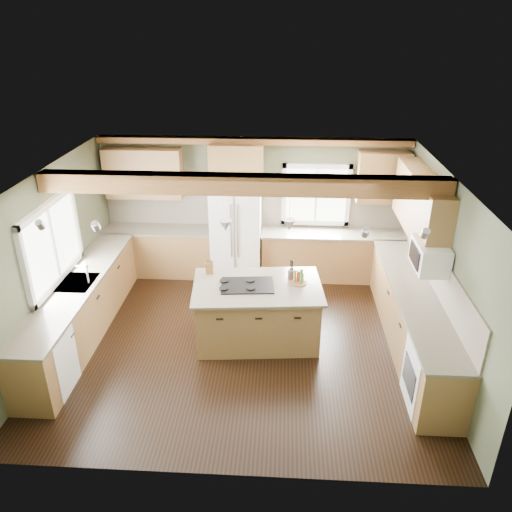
{
  "coord_description": "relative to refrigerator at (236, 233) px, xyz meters",
  "views": [
    {
      "loc": [
        0.56,
        -6.34,
        4.49
      ],
      "look_at": [
        0.17,
        0.3,
        1.31
      ],
      "focal_mm": 35.0,
      "sensor_mm": 36.0,
      "label": 1
    }
  ],
  "objects": [
    {
      "name": "sink",
      "position": [
        -2.2,
        -2.07,
        0.01
      ],
      "size": [
        0.5,
        0.65,
        0.03
      ],
      "primitive_type": "cube",
      "color": "#262628",
      "rests_on": "counter_left"
    },
    {
      "name": "pendant_right",
      "position": [
        0.95,
        -1.98,
        0.98
      ],
      "size": [
        0.18,
        0.18,
        0.16
      ],
      "primitive_type": "cone",
      "rotation": [
        3.14,
        0.0,
        0.0
      ],
      "color": "#B2B2B7",
      "rests_on": "ceiling"
    },
    {
      "name": "upper_cab_right",
      "position": [
        2.92,
        -1.22,
        1.05
      ],
      "size": [
        0.35,
        2.2,
        0.9
      ],
      "primitive_type": "cube",
      "color": "brown",
      "rests_on": "wall_right"
    },
    {
      "name": "faucet",
      "position": [
        -2.02,
        -2.07,
        0.15
      ],
      "size": [
        0.02,
        0.02,
        0.28
      ],
      "primitive_type": "cylinder",
      "color": "#B2B2B7",
      "rests_on": "sink"
    },
    {
      "name": "cooktop",
      "position": [
        0.35,
        -2.03,
        0.03
      ],
      "size": [
        0.81,
        0.58,
        0.02
      ],
      "primitive_type": "cube",
      "rotation": [
        0.0,
        0.0,
        0.09
      ],
      "color": "black",
      "rests_on": "island_top"
    },
    {
      "name": "window_back",
      "position": [
        1.45,
        0.36,
        0.65
      ],
      "size": [
        1.1,
        0.04,
        1.0
      ],
      "primitive_type": "cube",
      "color": "white",
      "rests_on": "wall_back"
    },
    {
      "name": "knife_block",
      "position": [
        -0.26,
        -1.67,
        0.11
      ],
      "size": [
        0.11,
        0.08,
        0.18
      ],
      "primitive_type": "cube",
      "rotation": [
        0.0,
        0.0,
        -0.01
      ],
      "color": "brown",
      "rests_on": "island_top"
    },
    {
      "name": "wall_back",
      "position": [
        0.3,
        0.38,
        0.4
      ],
      "size": [
        5.6,
        0.0,
        5.6
      ],
      "primitive_type": "plane",
      "rotation": [
        1.57,
        0.0,
        0.0
      ],
      "color": "#434933",
      "rests_on": "ground"
    },
    {
      "name": "wall_right",
      "position": [
        3.1,
        -2.12,
        0.4
      ],
      "size": [
        0.0,
        5.0,
        5.0
      ],
      "primitive_type": "plane",
      "rotation": [
        1.57,
        0.0,
        -1.57
      ],
      "color": "#434933",
      "rests_on": "ground"
    },
    {
      "name": "wall_left",
      "position": [
        -2.5,
        -2.12,
        0.4
      ],
      "size": [
        0.0,
        5.0,
        5.0
      ],
      "primitive_type": "plane",
      "rotation": [
        1.57,
        0.0,
        1.57
      ],
      "color": "#434933",
      "rests_on": "ground"
    },
    {
      "name": "island_top",
      "position": [
        0.5,
        -2.02,
        0.0
      ],
      "size": [
        2.0,
        1.37,
        0.04
      ],
      "primitive_type": "cube",
      "rotation": [
        0.0,
        0.0,
        0.09
      ],
      "color": "brown",
      "rests_on": "island"
    },
    {
      "name": "island",
      "position": [
        0.5,
        -2.02,
        -0.46
      ],
      "size": [
        1.87,
        1.24,
        0.88
      ],
      "primitive_type": "cube",
      "rotation": [
        0.0,
        0.0,
        0.09
      ],
      "color": "brown",
      "rests_on": "floor"
    },
    {
      "name": "base_cab_back_right",
      "position": [
        1.79,
        0.08,
        -0.46
      ],
      "size": [
        2.62,
        0.6,
        0.88
      ],
      "primitive_type": "cube",
      "color": "brown",
      "rests_on": "floor"
    },
    {
      "name": "upper_cab_over_fridge",
      "position": [
        -0.0,
        0.21,
        1.25
      ],
      "size": [
        0.96,
        0.35,
        0.7
      ],
      "primitive_type": "cube",
      "color": "brown",
      "rests_on": "wall_back"
    },
    {
      "name": "microwave",
      "position": [
        2.88,
        -2.17,
        0.65
      ],
      "size": [
        0.4,
        0.7,
        0.38
      ],
      "primitive_type": "cube",
      "color": "white",
      "rests_on": "wall_right"
    },
    {
      "name": "bottle_tray",
      "position": [
        1.11,
        -1.91,
        0.14
      ],
      "size": [
        0.32,
        0.32,
        0.23
      ],
      "primitive_type": null,
      "rotation": [
        0.0,
        0.0,
        0.34
      ],
      "color": "brown",
      "rests_on": "island_top"
    },
    {
      "name": "pendant_left",
      "position": [
        0.06,
        -2.06,
        0.98
      ],
      "size": [
        0.18,
        0.18,
        0.16
      ],
      "primitive_type": "cone",
      "rotation": [
        3.14,
        0.0,
        0.0
      ],
      "color": "#B2B2B7",
      "rests_on": "ceiling"
    },
    {
      "name": "refrigerator",
      "position": [
        0.0,
        0.0,
        0.0
      ],
      "size": [
        0.9,
        0.74,
        1.8
      ],
      "primitive_type": "cube",
      "color": "white",
      "rests_on": "floor"
    },
    {
      "name": "base_cab_back_left",
      "position": [
        -1.49,
        0.08,
        -0.46
      ],
      "size": [
        2.02,
        0.6,
        0.88
      ],
      "primitive_type": "cube",
      "color": "brown",
      "rests_on": "floor"
    },
    {
      "name": "utensil_crock",
      "position": [
        1.0,
        -1.76,
        0.09
      ],
      "size": [
        0.14,
        0.14,
        0.14
      ],
      "primitive_type": "cylinder",
      "rotation": [
        0.0,
        0.0,
        0.33
      ],
      "color": "#3A332E",
      "rests_on": "island_top"
    },
    {
      "name": "soffit_trim",
      "position": [
        0.3,
        0.28,
        1.64
      ],
      "size": [
        5.55,
        0.2,
        0.1
      ],
      "primitive_type": "cube",
      "color": "brown",
      "rests_on": "ceiling"
    },
    {
      "name": "window_left",
      "position": [
        -2.48,
        -2.07,
        0.65
      ],
      "size": [
        0.04,
        1.6,
        1.05
      ],
      "primitive_type": "cube",
      "color": "white",
      "rests_on": "wall_left"
    },
    {
      "name": "dishwasher",
      "position": [
        -2.19,
        -3.37,
        -0.47
      ],
      "size": [
        0.6,
        0.6,
        0.84
      ],
      "primitive_type": "cube",
      "color": "white",
      "rests_on": "floor"
    },
    {
      "name": "counter_right",
      "position": [
        2.8,
        -2.07,
        0.0
      ],
      "size": [
        0.64,
        3.74,
        0.04
      ],
      "primitive_type": "cube",
      "color": "brown",
      "rests_on": "base_cab_right"
    },
    {
      "name": "oven",
      "position": [
        2.79,
        -3.37,
        -0.47
      ],
      "size": [
        0.6,
        0.72,
        0.84
      ],
      "primitive_type": "cube",
      "color": "white",
      "rests_on": "floor"
    },
    {
      "name": "counter_back_right",
      "position": [
        1.79,
        0.08,
        0.0
      ],
      "size": [
        2.66,
        0.64,
        0.04
      ],
      "primitive_type": "cube",
      "color": "brown",
      "rests_on": "base_cab_back_right"
    },
    {
      "name": "backsplash_back",
      "position": [
        0.3,
        0.36,
        0.31
      ],
      "size": [
        5.58,
        0.03,
        0.58
      ],
      "primitive_type": "cube",
      "color": "brown",
      "rests_on": "wall_back"
    },
    {
      "name": "base_cab_right",
      "position": [
        2.8,
        -2.07,
        -0.46
      ],
      "size": [
        0.6,
        3.7,
        0.88
      ],
      "primitive_type": "cube",
      "color": "brown",
      "rests_on": "floor"
    },
    {
      "name": "upper_cab_back_corner",
      "position": [
        2.6,
        0.21,
        1.05
      ],
      "size": [
        0.9,
        0.35,
        0.9
      ],
      "primitive_type": "cube",
      "color": "brown",
      "rests_on": "wall_back"
    },
    {
      "name": "backsplash_right",
      "position": [
        3.08,
        -2.07,
        0.31
      ],
      "size": [
        0.03,
        3.7,
        0.58
      ],
      "primitive_type": "cube",
      "color": "brown",
      "rests_on": "wall_right"
    },
    {
      "name": "ceiling_beam",
      "position": [
        0.3,
        -2.02,
        1.57
      ],
      "size": [
        5.55,
        0.26,
        0.26
      ],
      "primitive_type": "cube",
      "color": "brown",
      "rests_on": "ceiling"
    },
    {
      "name": "floor",
      "position": [
        0.3,
        -2.12,
        -0.9
      ],
      "size": [
        5.6,
        5.6,
        0.0
      ],
      "primitive_type": "plane",
      "color": "black",
      "rests_on": "ground"
    },
    {
      "name": "base_cab_left",
      "position": [
        -2.2,
        -2.07,
        -0.46
      ],
      "size": [
        0.6,
        3.7,
        0.88
      ],
      "primitive_type": "cube",
      "color": "brown",
      "rests_on": "floor"
    },
    {
      "name": "counter_back_left",
      "position": [
        -1.49,
        0.08,
        0.0
      ],
      "size": [
        2.06,
        0.64,
        0.04
      ],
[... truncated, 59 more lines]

